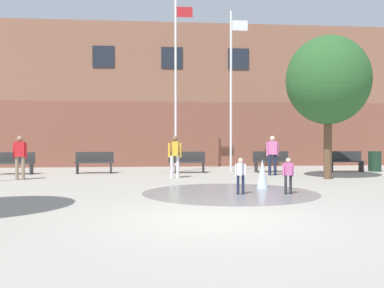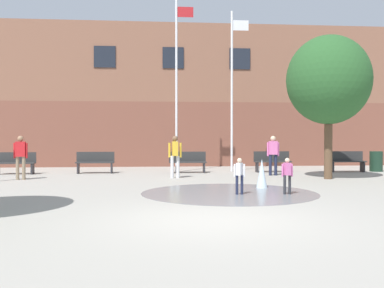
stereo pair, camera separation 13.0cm
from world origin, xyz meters
The scene contains 17 objects.
ground_plane centered at (0.00, 0.00, 0.00)m, with size 100.00×100.00×0.00m, color #9E998E.
library_building centered at (0.00, 18.02, 3.75)m, with size 36.00×6.05×7.50m.
splash_fountain centered at (1.45, 4.32, 0.16)m, with size 4.87×4.87×0.88m.
park_bench_far_left centered at (-6.73, 10.84, 0.48)m, with size 1.60×0.44×0.91m.
park_bench_left_of_flagpoles centered at (-3.51, 11.06, 0.48)m, with size 1.60×0.44×0.91m.
park_bench_under_right_flagpole centered at (0.43, 10.93, 0.48)m, with size 1.60×0.44×0.91m.
park_bench_near_trashcan centered at (4.18, 11.04, 0.48)m, with size 1.60×0.44×0.91m.
park_bench_far_right centered at (7.49, 10.85, 0.48)m, with size 1.60×0.44×0.91m.
child_running centered at (1.25, 3.58, 0.58)m, with size 0.31×0.24×0.99m.
adult_near_bench centered at (-5.82, 8.35, 0.93)m, with size 0.50×0.23×1.59m.
child_with_pink_shirt centered at (2.54, 3.49, 0.58)m, with size 0.31×0.24×0.99m.
adult_watching centered at (3.75, 9.34, 0.93)m, with size 0.50×0.24×1.59m.
adult_in_red centered at (-0.23, 8.52, 0.93)m, with size 0.50×0.35×1.59m.
flagpole_left centered at (0.01, 11.48, 4.08)m, with size 0.80×0.10×7.68m.
flagpole_right centered at (2.49, 11.48, 3.81)m, with size 0.80×0.10×7.14m.
trash_can centered at (8.91, 10.96, 0.45)m, with size 0.56×0.56×0.90m, color #193323.
street_tree_near_building centered at (5.37, 7.69, 3.63)m, with size 3.07×3.07×5.28m.
Camera 1 is at (-1.21, -8.29, 1.56)m, focal length 42.00 mm.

